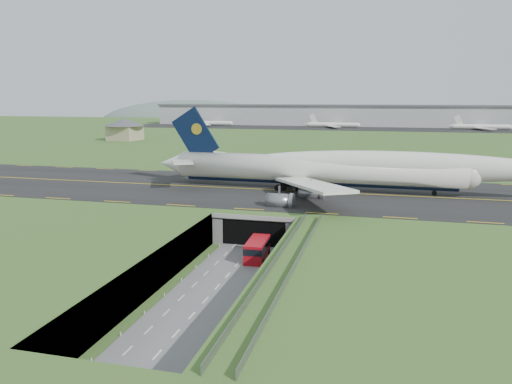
# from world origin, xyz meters

# --- Properties ---
(ground) EXTENTS (900.00, 900.00, 0.00)m
(ground) POSITION_xyz_m (0.00, 0.00, 0.00)
(ground) COLOR #376126
(ground) RESTS_ON ground
(airfield_deck) EXTENTS (800.00, 800.00, 6.00)m
(airfield_deck) POSITION_xyz_m (0.00, 0.00, 3.00)
(airfield_deck) COLOR gray
(airfield_deck) RESTS_ON ground
(trench_road) EXTENTS (12.00, 75.00, 0.20)m
(trench_road) POSITION_xyz_m (0.00, -7.50, 0.10)
(trench_road) COLOR slate
(trench_road) RESTS_ON ground
(taxiway) EXTENTS (800.00, 44.00, 0.18)m
(taxiway) POSITION_xyz_m (0.00, 33.00, 6.09)
(taxiway) COLOR black
(taxiway) RESTS_ON airfield_deck
(tunnel_portal) EXTENTS (17.00, 22.30, 6.00)m
(tunnel_portal) POSITION_xyz_m (0.00, 16.71, 3.33)
(tunnel_portal) COLOR gray
(tunnel_portal) RESTS_ON ground
(guideway) EXTENTS (3.00, 53.00, 7.05)m
(guideway) POSITION_xyz_m (11.00, -19.11, 5.32)
(guideway) COLOR #A8A8A3
(guideway) RESTS_ON ground
(jumbo_jet) EXTENTS (91.23, 59.30, 19.62)m
(jumbo_jet) POSITION_xyz_m (13.85, 35.34, 11.27)
(jumbo_jet) COLOR white
(jumbo_jet) RESTS_ON ground
(shuttle_tram) EXTENTS (3.55, 8.47, 3.38)m
(shuttle_tram) POSITION_xyz_m (2.48, 0.93, 1.85)
(shuttle_tram) COLOR #A90B14
(shuttle_tram) RESTS_ON ground
(service_building) EXTENTS (21.29, 21.29, 10.77)m
(service_building) POSITION_xyz_m (-102.21, 146.71, 12.38)
(service_building) COLOR tan
(service_building) RESTS_ON ground
(cargo_terminal) EXTENTS (320.00, 67.00, 15.60)m
(cargo_terminal) POSITION_xyz_m (-0.10, 299.41, 13.96)
(cargo_terminal) COLOR #B2B2B2
(cargo_terminal) RESTS_ON ground
(distant_hills) EXTENTS (700.00, 91.00, 60.00)m
(distant_hills) POSITION_xyz_m (64.38, 430.00, -4.00)
(distant_hills) COLOR slate
(distant_hills) RESTS_ON ground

